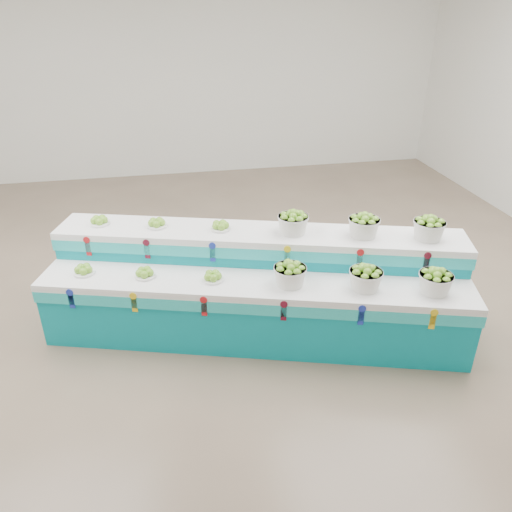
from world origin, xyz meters
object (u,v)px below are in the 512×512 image
basket_upper_right (429,228)px  plate_upper_mid (157,223)px  basket_lower_left (290,274)px  display_stand (256,287)px

basket_upper_right → plate_upper_mid: bearing=163.2°
basket_lower_left → plate_upper_mid: plate_upper_mid is taller
basket_lower_left → basket_upper_right: size_ratio=1.00×
plate_upper_mid → basket_upper_right: (2.65, -0.80, 0.07)m
display_stand → basket_lower_left: size_ratio=13.51×
basket_lower_left → display_stand: bearing=126.4°
display_stand → plate_upper_mid: (-0.95, 0.56, 0.56)m
basket_lower_left → plate_upper_mid: bearing=142.9°
display_stand → basket_lower_left: (0.26, -0.35, 0.33)m
plate_upper_mid → basket_upper_right: size_ratio=0.67×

